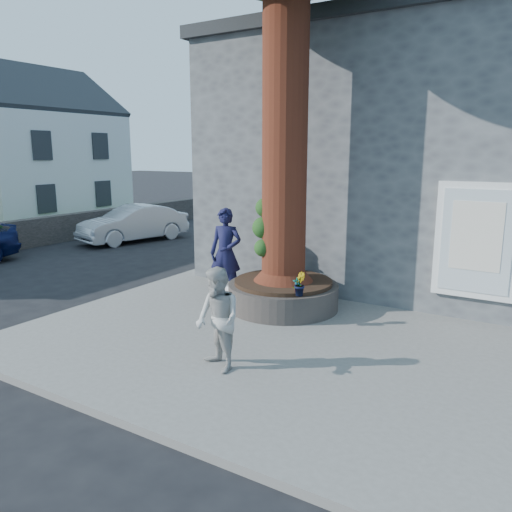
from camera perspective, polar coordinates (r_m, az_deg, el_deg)
The scene contains 14 objects.
ground at distance 9.48m, azimuth -7.10°, elevation -8.93°, with size 120.00×120.00×0.00m, color black.
pavement at distance 9.47m, azimuth 3.94°, elevation -8.48°, with size 9.00×8.00×0.12m, color slate.
yellow_line at distance 12.16m, azimuth -15.48°, elevation -4.56°, with size 0.10×30.00×0.01m, color yellow.
stone_shop at distance 14.42m, azimuth 19.49°, elevation 10.43°, with size 10.30×8.30×6.30m.
planter at distance 10.51m, azimuth 3.11°, elevation -4.38°, with size 2.30×2.30×0.60m.
cottage_far at distance 26.64m, azimuth -25.09°, elevation 11.71°, with size 7.30×7.40×8.75m.
man at distance 11.16m, azimuth -3.47°, elevation 0.34°, with size 0.73×0.48×2.01m, color #141437.
woman at distance 7.48m, azimuth -4.39°, elevation -7.26°, with size 0.76×0.59×1.57m, color #B0ADA8.
shopping_bag at distance 11.19m, azimuth -2.96°, elevation -4.18°, with size 0.20×0.12×0.28m, color white.
car_silver at distance 19.46m, azimuth -13.81°, elevation 3.63°, with size 1.44×4.13×1.36m, color #B5B6BD.
plant_a at distance 9.32m, azimuth 4.75°, elevation -3.51°, with size 0.17×0.12×0.33m, color gray.
plant_b at distance 9.29m, azimuth 4.97°, elevation -3.21°, with size 0.24×0.23×0.44m, color gray.
plant_c at distance 11.52m, azimuth 1.43°, elevation -0.59°, with size 0.16×0.16×0.29m, color gray.
plant_d at distance 11.19m, azimuth 4.57°, elevation -0.89°, with size 0.30×0.27×0.33m, color gray.
Camera 1 is at (5.58, -6.90, 3.35)m, focal length 35.00 mm.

